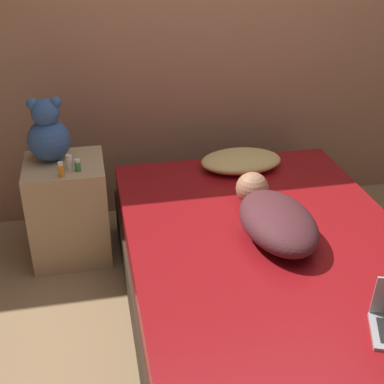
% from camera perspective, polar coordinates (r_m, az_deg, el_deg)
% --- Properties ---
extents(ground_plane, '(12.00, 12.00, 0.00)m').
position_cam_1_polar(ground_plane, '(3.03, 7.83, -12.89)').
color(ground_plane, '#937551').
extents(wall_back, '(8.00, 0.06, 2.60)m').
position_cam_1_polar(wall_back, '(3.62, 2.30, 17.47)').
color(wall_back, '#996B51').
rests_on(wall_back, ground_plane).
extents(bed, '(1.46, 2.10, 0.49)m').
position_cam_1_polar(bed, '(2.88, 8.15, -9.27)').
color(bed, '#2D2319').
rests_on(bed, ground_plane).
extents(nightstand, '(0.47, 0.45, 0.64)m').
position_cam_1_polar(nightstand, '(3.39, -12.99, -1.85)').
color(nightstand, tan).
rests_on(nightstand, ground_plane).
extents(pillow, '(0.52, 0.34, 0.11)m').
position_cam_1_polar(pillow, '(3.42, 5.25, 3.33)').
color(pillow, tan).
rests_on(pillow, bed).
extents(person_lying, '(0.39, 0.77, 0.19)m').
position_cam_1_polar(person_lying, '(2.75, 8.79, -2.66)').
color(person_lying, '#4C2328').
rests_on(person_lying, bed).
extents(teddy_bear, '(0.25, 0.25, 0.39)m').
position_cam_1_polar(teddy_bear, '(3.25, -15.10, 6.05)').
color(teddy_bear, '#335693').
rests_on(teddy_bear, nightstand).
extents(bottle_white, '(0.04, 0.04, 0.09)m').
position_cam_1_polar(bottle_white, '(3.14, -12.94, 3.08)').
color(bottle_white, white).
rests_on(bottle_white, nightstand).
extents(bottle_orange, '(0.03, 0.03, 0.09)m').
position_cam_1_polar(bottle_orange, '(3.07, -13.79, 2.35)').
color(bottle_orange, orange).
rests_on(bottle_orange, nightstand).
extents(bottle_green, '(0.04, 0.04, 0.07)m').
position_cam_1_polar(bottle_green, '(3.12, -12.09, 2.80)').
color(bottle_green, '#3D8E4C').
rests_on(bottle_green, nightstand).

